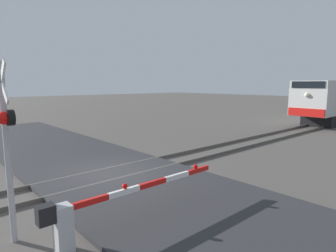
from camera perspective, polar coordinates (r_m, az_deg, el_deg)
ground_plane at (r=11.91m, az=-11.00°, el=-9.77°), size 160.00×160.00×0.00m
rail_track_left at (r=12.48m, az=-12.71°, el=-8.60°), size 0.08×80.00×0.15m
rail_track_right at (r=11.30m, az=-9.12°, el=-10.32°), size 0.08×80.00×0.15m
road_surface at (r=11.88m, az=-11.01°, el=-9.42°), size 36.00×5.87×0.15m
crossing_signal at (r=7.32m, az=-29.77°, el=-1.01°), size 1.18×0.33×4.20m
crossing_gate at (r=7.15m, az=-15.20°, el=-16.17°), size 0.36×5.30×1.20m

